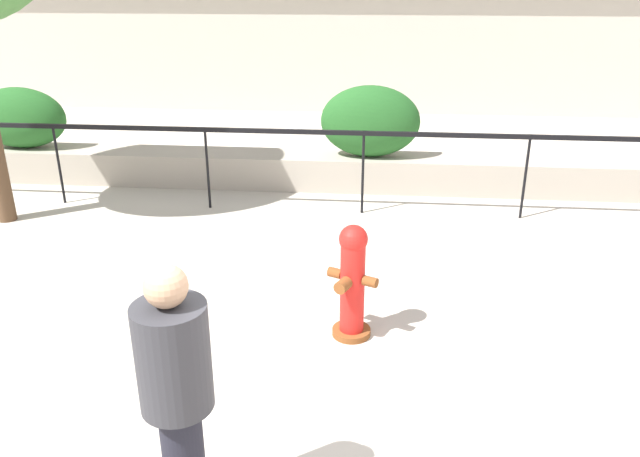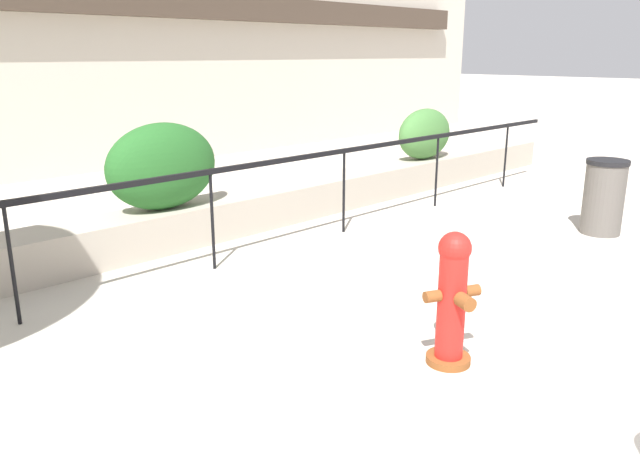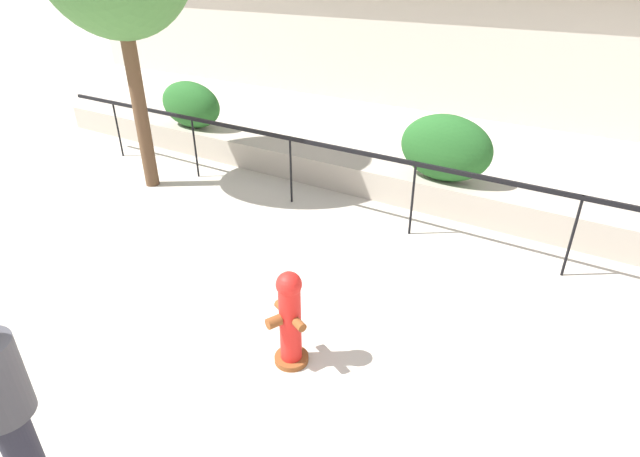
{
  "view_description": "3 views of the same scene",
  "coord_description": "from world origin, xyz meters",
  "px_view_note": "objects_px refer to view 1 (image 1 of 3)",
  "views": [
    {
      "loc": [
        0.18,
        -3.19,
        3.08
      ],
      "look_at": [
        -0.36,
        2.61,
        0.69
      ],
      "focal_mm": 35.0,
      "sensor_mm": 36.0,
      "label": 1
    },
    {
      "loc": [
        -3.86,
        -0.72,
        2.37
      ],
      "look_at": [
        -0.14,
        3.05,
        0.88
      ],
      "focal_mm": 35.0,
      "sensor_mm": 36.0,
      "label": 2
    },
    {
      "loc": [
        2.28,
        -1.41,
        3.67
      ],
      "look_at": [
        -0.42,
        3.0,
        0.85
      ],
      "focal_mm": 28.0,
      "sensor_mm": 36.0,
      "label": 3
    }
  ],
  "objects_px": {
    "hedge_bush_0": "(20,118)",
    "pedestrian": "(177,389)",
    "hedge_bush_1": "(370,121)",
    "fire_hydrant": "(352,281)"
  },
  "relations": [
    {
      "from": "hedge_bush_0",
      "to": "pedestrian",
      "type": "bearing_deg",
      "value": -54.91
    },
    {
      "from": "hedge_bush_1",
      "to": "fire_hydrant",
      "type": "distance_m",
      "value": 4.29
    },
    {
      "from": "hedge_bush_1",
      "to": "fire_hydrant",
      "type": "xyz_separation_m",
      "value": [
        -0.06,
        -4.26,
        -0.48
      ]
    },
    {
      "from": "hedge_bush_0",
      "to": "pedestrian",
      "type": "relative_size",
      "value": 0.85
    },
    {
      "from": "hedge_bush_1",
      "to": "pedestrian",
      "type": "distance_m",
      "value": 6.54
    },
    {
      "from": "hedge_bush_0",
      "to": "hedge_bush_1",
      "type": "bearing_deg",
      "value": 0.0
    },
    {
      "from": "hedge_bush_1",
      "to": "pedestrian",
      "type": "height_order",
      "value": "pedestrian"
    },
    {
      "from": "hedge_bush_0",
      "to": "hedge_bush_1",
      "type": "xyz_separation_m",
      "value": [
        5.47,
        0.0,
        0.06
      ]
    },
    {
      "from": "hedge_bush_1",
      "to": "pedestrian",
      "type": "bearing_deg",
      "value": -98.08
    },
    {
      "from": "hedge_bush_0",
      "to": "fire_hydrant",
      "type": "bearing_deg",
      "value": -38.21
    }
  ]
}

